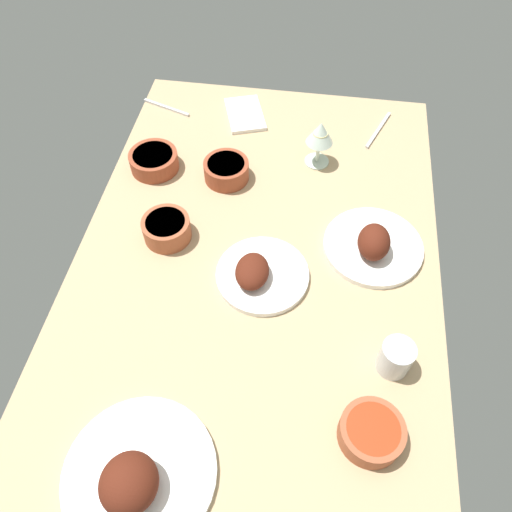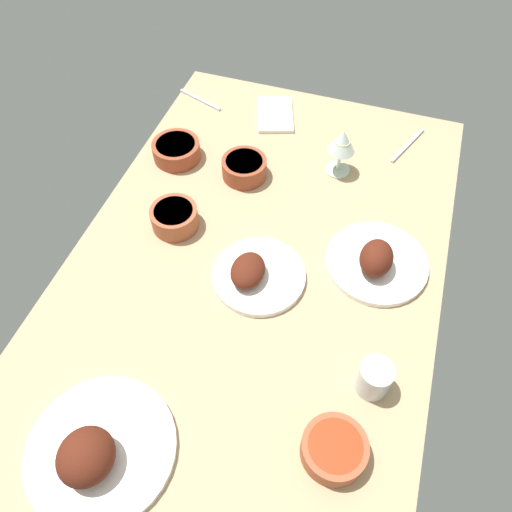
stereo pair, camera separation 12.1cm
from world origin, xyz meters
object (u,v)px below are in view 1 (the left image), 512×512
at_px(water_tumbler, 395,358).
at_px(bowl_potatoes, 167,228).
at_px(plate_near_viewer, 259,274).
at_px(plate_center_main, 135,477).
at_px(folded_napkin, 245,114).
at_px(fork_loose, 166,108).
at_px(bowl_pasta, 154,160).
at_px(wine_glass, 320,135).
at_px(bowl_sauce, 371,432).
at_px(bowl_cream, 226,170).
at_px(plate_far_side, 373,245).
at_px(spoon_loose, 378,130).

bearing_deg(water_tumbler, bowl_potatoes, 63.86).
distance_m(plate_near_viewer, plate_center_main, 0.51).
height_order(water_tumbler, folded_napkin, water_tumbler).
bearing_deg(fork_loose, bowl_potatoes, -55.64).
distance_m(bowl_pasta, wine_glass, 0.47).
bearing_deg(bowl_pasta, fork_loose, 7.81).
xyz_separation_m(plate_center_main, wine_glass, (0.91, -0.26, 0.07)).
distance_m(plate_near_viewer, fork_loose, 0.72).
relative_size(water_tumbler, fork_loose, 0.49).
xyz_separation_m(plate_near_viewer, bowl_sauce, (-0.34, -0.27, 0.01)).
bearing_deg(plate_near_viewer, bowl_cream, 23.01).
relative_size(plate_far_side, bowl_potatoes, 2.05).
relative_size(wine_glass, water_tumbler, 1.71).
height_order(plate_center_main, fork_loose, plate_center_main).
relative_size(plate_near_viewer, spoon_loose, 1.22).
xyz_separation_m(plate_near_viewer, folded_napkin, (0.60, 0.13, -0.01)).
distance_m(bowl_potatoes, spoon_loose, 0.73).
height_order(plate_near_viewer, spoon_loose, plate_near_viewer).
bearing_deg(bowl_cream, bowl_pasta, 87.44).
bearing_deg(spoon_loose, fork_loose, -69.14).
distance_m(bowl_sauce, water_tumbler, 0.16).
xyz_separation_m(bowl_sauce, wine_glass, (0.77, 0.16, 0.07)).
distance_m(plate_far_side, bowl_sauce, 0.46).
xyz_separation_m(plate_far_side, bowl_cream, (0.20, 0.41, 0.01)).
bearing_deg(plate_near_viewer, water_tumbler, -119.96).
bearing_deg(folded_napkin, bowl_potatoes, 167.02).
relative_size(wine_glass, spoon_loose, 0.76).
height_order(folded_napkin, spoon_loose, folded_napkin).
bearing_deg(plate_center_main, plate_near_viewer, -17.94).
xyz_separation_m(bowl_sauce, water_tumbler, (0.16, -0.05, 0.01)).
bearing_deg(plate_far_side, spoon_loose, -1.85).
distance_m(plate_center_main, fork_loose, 1.11).
xyz_separation_m(bowl_pasta, fork_loose, (0.27, 0.04, -0.02)).
bearing_deg(spoon_loose, bowl_sauce, 20.84).
distance_m(bowl_cream, wine_glass, 0.28).
relative_size(bowl_pasta, spoon_loose, 0.74).
relative_size(plate_near_viewer, plate_center_main, 0.78).
xyz_separation_m(plate_near_viewer, wine_glass, (0.43, -0.11, 0.08)).
bearing_deg(water_tumbler, plate_near_viewer, 60.04).
xyz_separation_m(plate_near_viewer, bowl_cream, (0.33, 0.14, 0.01)).
height_order(bowl_cream, bowl_sauce, bowl_cream).
relative_size(wine_glass, fork_loose, 0.83).
bearing_deg(bowl_sauce, plate_far_side, 0.02).
relative_size(bowl_sauce, fork_loose, 0.76).
relative_size(plate_near_viewer, water_tumbler, 2.75).
distance_m(bowl_sauce, wine_glass, 0.79).
distance_m(bowl_potatoes, wine_glass, 0.49).
bearing_deg(spoon_loose, plate_far_side, 19.91).
xyz_separation_m(bowl_potatoes, wine_glass, (0.33, -0.36, 0.07)).
distance_m(bowl_sauce, fork_loose, 1.15).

